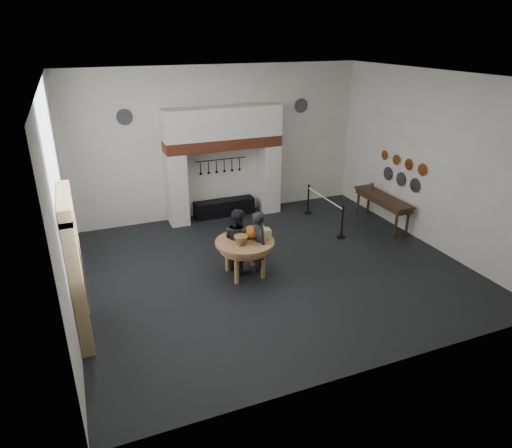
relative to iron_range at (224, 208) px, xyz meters
name	(u,v)px	position (x,y,z in m)	size (l,w,h in m)	color
floor	(272,267)	(0.00, -3.72, -0.25)	(9.00, 8.00, 0.02)	black
ceiling	(275,76)	(0.00, -3.72, 4.25)	(9.00, 8.00, 0.02)	silver
wall_back	(220,143)	(0.00, 0.28, 2.00)	(9.00, 0.02, 4.50)	white
wall_front	(380,253)	(0.00, -7.72, 2.00)	(9.00, 0.02, 4.50)	white
wall_left	(60,206)	(-4.50, -3.72, 2.00)	(0.02, 8.00, 4.50)	white
wall_right	(431,160)	(4.50, -3.72, 2.00)	(0.02, 8.00, 4.50)	white
chimney_pier_left	(177,189)	(-1.48, -0.07, 0.82)	(0.55, 0.70, 2.15)	silver
chimney_pier_right	(269,178)	(1.48, -0.07, 0.82)	(0.55, 0.70, 2.15)	silver
hearth_brick_band	(223,143)	(0.00, -0.07, 2.06)	(3.50, 0.72, 0.32)	#9E442B
chimney_hood	(223,122)	(0.00, -0.07, 2.67)	(3.50, 0.70, 0.90)	silver
iron_range	(224,208)	(0.00, 0.00, 0.00)	(1.90, 0.45, 0.50)	black
utensil_rail	(221,160)	(0.00, 0.20, 1.50)	(0.02, 0.02, 1.60)	black
door_recess	(72,275)	(-4.47, -4.72, 1.00)	(0.04, 1.10, 2.50)	black
door_jamb_near	(78,290)	(-4.38, -5.42, 1.05)	(0.22, 0.30, 2.60)	tan
door_jamb_far	(75,255)	(-4.38, -4.02, 1.05)	(0.22, 0.30, 2.60)	tan
door_lintel	(64,203)	(-4.38, -4.72, 2.40)	(0.22, 1.70, 0.30)	tan
wall_plaque	(68,222)	(-4.45, -2.92, 1.35)	(0.05, 0.34, 0.44)	gold
work_table	(245,242)	(-0.73, -3.79, 0.59)	(1.38, 1.38, 0.07)	#B07653
pumpkin	(251,232)	(-0.53, -3.69, 0.78)	(0.36, 0.36, 0.31)	orange
cheese_block_big	(265,234)	(-0.23, -3.84, 0.74)	(0.22, 0.22, 0.24)	#D0C97C
cheese_block_small	(260,230)	(-0.25, -3.54, 0.72)	(0.18, 0.18, 0.20)	#ECEA8D
wicker_basket	(241,240)	(-0.88, -3.94, 0.73)	(0.32, 0.32, 0.22)	olive
bread_loaf	(236,233)	(-0.83, -3.44, 0.69)	(0.31, 0.18, 0.13)	olive
visitor_near	(260,244)	(-0.41, -3.92, 0.55)	(0.58, 0.38, 1.60)	black
visitor_far	(238,240)	(-0.81, -3.52, 0.54)	(0.77, 0.60, 1.57)	black
side_table	(383,197)	(4.10, -2.47, 0.62)	(0.55, 2.20, 0.06)	#3C2616
pewter_jug	(371,187)	(4.10, -1.87, 0.76)	(0.12, 0.12, 0.22)	#535459
copper_pan_a	(423,170)	(4.46, -3.52, 1.70)	(0.34, 0.34, 0.03)	#C6662D
copper_pan_b	(409,164)	(4.46, -2.97, 1.70)	(0.32, 0.32, 0.03)	#C6662D
copper_pan_c	(396,160)	(4.46, -2.42, 1.70)	(0.30, 0.30, 0.03)	#C6662D
copper_pan_d	(385,155)	(4.46, -1.87, 1.70)	(0.28, 0.28, 0.03)	#C6662D
pewter_plate_left	(415,185)	(4.46, -3.32, 1.20)	(0.40, 0.40, 0.03)	#4C4C51
pewter_plate_mid	(401,179)	(4.46, -2.72, 1.20)	(0.40, 0.40, 0.03)	#4C4C51
pewter_plate_right	(388,174)	(4.46, -2.12, 1.20)	(0.40, 0.40, 0.03)	#4C4C51
pewter_plate_back_left	(124,117)	(-2.70, 0.24, 2.95)	(0.44, 0.44, 0.03)	#4C4C51
pewter_plate_back_right	(301,106)	(2.70, 0.24, 2.95)	(0.44, 0.44, 0.03)	#4C4C51
barrier_post_near	(342,223)	(2.51, -2.85, 0.20)	(0.05, 0.05, 0.90)	black
barrier_post_far	(308,200)	(2.51, -0.85, 0.20)	(0.05, 0.05, 0.90)	black
barrier_rope	(325,198)	(2.51, -1.85, 0.60)	(0.04, 0.04, 2.00)	white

